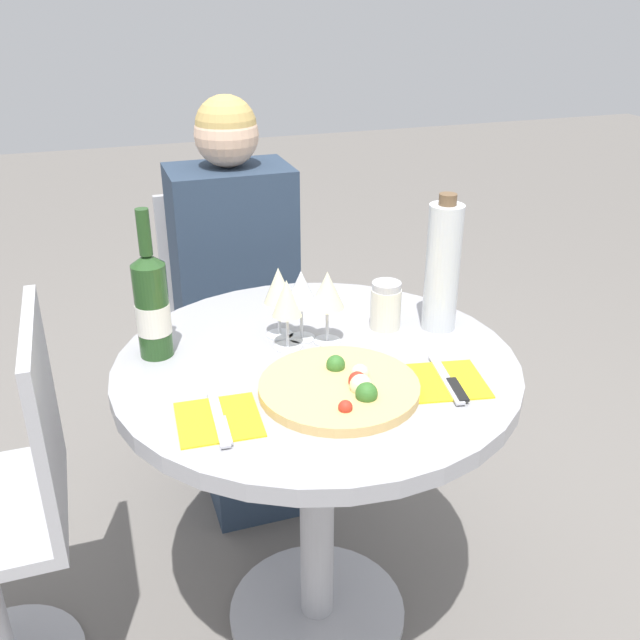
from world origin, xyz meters
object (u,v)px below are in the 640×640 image
at_px(chair_empty_side, 0,518).
at_px(wine_bottle, 152,305).
at_px(chair_behind_diner, 234,334).
at_px(pizza_large, 341,387).
at_px(seated_diner, 243,326).
at_px(tall_carafe, 443,267).
at_px(dining_table, 317,423).

xyz_separation_m(chair_empty_side, wine_bottle, (0.37, 0.05, 0.42)).
distance_m(chair_behind_diner, pizza_large, 0.98).
relative_size(pizza_large, wine_bottle, 0.98).
xyz_separation_m(seated_diner, pizza_large, (0.03, -0.78, 0.22)).
height_order(chair_empty_side, wine_bottle, wine_bottle).
relative_size(chair_behind_diner, tall_carafe, 2.78).
bearing_deg(chair_behind_diner, chair_empty_side, 46.73).
xyz_separation_m(dining_table, chair_empty_side, (-0.68, 0.08, -0.15)).
bearing_deg(dining_table, wine_bottle, 157.12).
relative_size(chair_empty_side, wine_bottle, 2.72).
height_order(pizza_large, wine_bottle, wine_bottle).
relative_size(dining_table, seated_diner, 0.72).
bearing_deg(chair_behind_diner, dining_table, 91.59).
bearing_deg(pizza_large, dining_table, 91.63).
relative_size(chair_behind_diner, pizza_large, 2.79).
xyz_separation_m(dining_table, seated_diner, (-0.02, 0.64, -0.05)).
bearing_deg(seated_diner, chair_empty_side, 40.00).
distance_m(dining_table, tall_carafe, 0.44).
height_order(wine_bottle, tall_carafe, wine_bottle).
bearing_deg(chair_behind_diner, wine_bottle, 65.76).
bearing_deg(seated_diner, chair_behind_diner, -90.00).
height_order(chair_behind_diner, chair_empty_side, same).
distance_m(chair_behind_diner, tall_carafe, 0.92).
distance_m(dining_table, chair_behind_diner, 0.80).
bearing_deg(chair_empty_side, tall_carafe, -91.27).
bearing_deg(pizza_large, tall_carafe, 32.91).
distance_m(seated_diner, chair_empty_side, 0.86).
xyz_separation_m(chair_behind_diner, chair_empty_side, (-0.66, -0.70, 0.00)).
relative_size(dining_table, chair_behind_diner, 0.98).
relative_size(chair_empty_side, tall_carafe, 2.78).
distance_m(chair_empty_side, wine_bottle, 0.56).
xyz_separation_m(seated_diner, chair_empty_side, (-0.66, -0.55, -0.09)).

